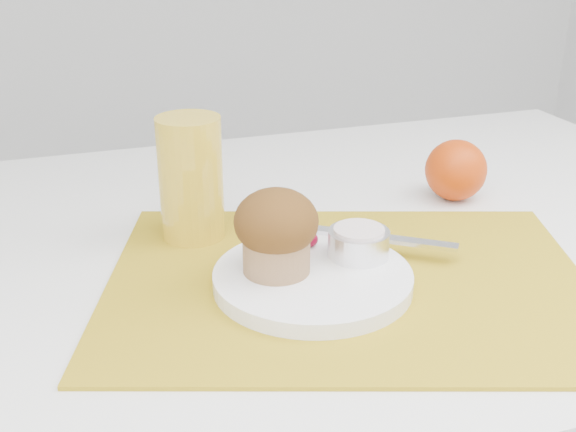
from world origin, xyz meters
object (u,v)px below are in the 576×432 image
object	(u,v)px
plate	(313,279)
muffin	(276,230)
orange	(456,170)
juice_glass	(191,180)

from	to	relation	value
plate	muffin	world-z (taller)	muffin
orange	juice_glass	world-z (taller)	juice_glass
orange	muffin	bearing A→B (deg)	-151.74
juice_glass	muffin	xyz separation A→B (m)	(0.06, -0.15, -0.01)
juice_glass	muffin	distance (m)	0.16
plate	juice_glass	bearing A→B (deg)	119.21
plate	orange	xyz separation A→B (m)	(0.27, 0.18, 0.03)
plate	muffin	distance (m)	0.06
muffin	plate	bearing A→B (deg)	-22.29
plate	orange	distance (m)	0.32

